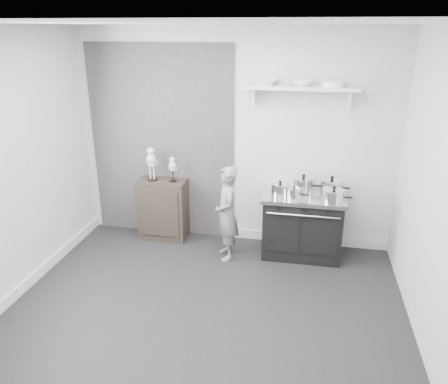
% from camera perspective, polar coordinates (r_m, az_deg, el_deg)
% --- Properties ---
extents(ground, '(4.00, 4.00, 0.00)m').
position_cam_1_polar(ground, '(4.48, -2.90, -15.89)').
color(ground, black).
rests_on(ground, ground).
extents(room_shell, '(4.02, 3.62, 2.71)m').
position_cam_1_polar(room_shell, '(3.90, -4.09, 5.37)').
color(room_shell, beige).
rests_on(room_shell, ground).
extents(wall_shelf, '(1.30, 0.26, 0.24)m').
position_cam_1_polar(wall_shelf, '(5.20, 10.09, 13.13)').
color(wall_shelf, silver).
rests_on(wall_shelf, room_shell).
extents(stove, '(0.99, 0.62, 0.79)m').
position_cam_1_polar(stove, '(5.45, 10.17, -4.23)').
color(stove, black).
rests_on(stove, ground).
extents(side_cabinet, '(0.62, 0.36, 0.81)m').
position_cam_1_polar(side_cabinet, '(5.86, -7.90, -2.23)').
color(side_cabinet, black).
rests_on(side_cabinet, ground).
extents(child, '(0.41, 0.50, 1.17)m').
position_cam_1_polar(child, '(5.22, 0.37, -2.80)').
color(child, slate).
rests_on(child, ground).
extents(pot_front_left, '(0.30, 0.22, 0.19)m').
position_cam_1_polar(pot_front_left, '(5.21, 7.32, 0.33)').
color(pot_front_left, silver).
rests_on(pot_front_left, stove).
extents(pot_back_left, '(0.34, 0.25, 0.22)m').
position_cam_1_polar(pot_back_left, '(5.39, 10.30, 0.99)').
color(pot_back_left, silver).
rests_on(pot_back_left, stove).
extents(pot_back_right, '(0.35, 0.26, 0.23)m').
position_cam_1_polar(pot_back_right, '(5.38, 13.85, 0.71)').
color(pot_back_right, silver).
rests_on(pot_back_right, stove).
extents(pot_front_right, '(0.34, 0.25, 0.19)m').
position_cam_1_polar(pot_front_right, '(5.13, 14.12, -0.49)').
color(pot_front_right, silver).
rests_on(pot_front_right, stove).
extents(pot_front_center, '(0.26, 0.17, 0.16)m').
position_cam_1_polar(pot_front_center, '(5.14, 9.11, -0.19)').
color(pot_front_center, silver).
rests_on(pot_front_center, stove).
extents(skeleton_full, '(0.14, 0.09, 0.50)m').
position_cam_1_polar(skeleton_full, '(5.68, -9.47, 3.97)').
color(skeleton_full, beige).
rests_on(skeleton_full, side_cabinet).
extents(skeleton_torso, '(0.11, 0.07, 0.38)m').
position_cam_1_polar(skeleton_torso, '(5.61, -6.74, 3.21)').
color(skeleton_torso, beige).
rests_on(skeleton_torso, side_cabinet).
extents(bowl_large, '(0.29, 0.29, 0.07)m').
position_cam_1_polar(bowl_large, '(5.21, 5.41, 14.11)').
color(bowl_large, white).
rests_on(bowl_large, wall_shelf).
extents(bowl_small, '(0.22, 0.22, 0.07)m').
position_cam_1_polar(bowl_small, '(5.18, 10.17, 13.84)').
color(bowl_small, white).
rests_on(bowl_small, wall_shelf).
extents(plate_stack, '(0.23, 0.23, 0.06)m').
position_cam_1_polar(plate_stack, '(5.19, 14.06, 13.52)').
color(plate_stack, white).
rests_on(plate_stack, wall_shelf).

